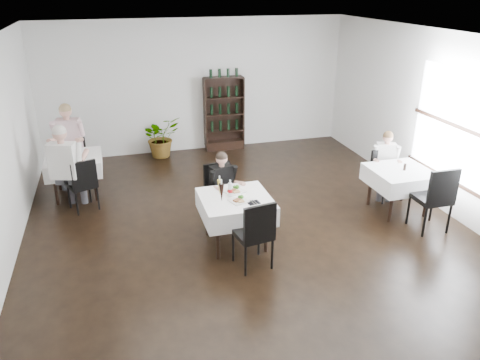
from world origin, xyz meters
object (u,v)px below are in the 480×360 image
object	(u,v)px
wine_shelf	(224,114)
main_table	(236,206)
diner_main	(224,184)
potted_tree	(161,137)

from	to	relation	value
wine_shelf	main_table	distance (m)	4.41
main_table	diner_main	distance (m)	0.62
main_table	potted_tree	world-z (taller)	potted_tree
potted_tree	diner_main	world-z (taller)	diner_main
main_table	diner_main	xyz separation A→B (m)	(-0.03, 0.60, 0.12)
potted_tree	diner_main	distance (m)	3.65
wine_shelf	main_table	xyz separation A→B (m)	(-0.90, -4.31, -0.23)
wine_shelf	diner_main	world-z (taller)	wine_shelf
wine_shelf	potted_tree	distance (m)	1.57
main_table	potted_tree	size ratio (longest dim) A/B	1.11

